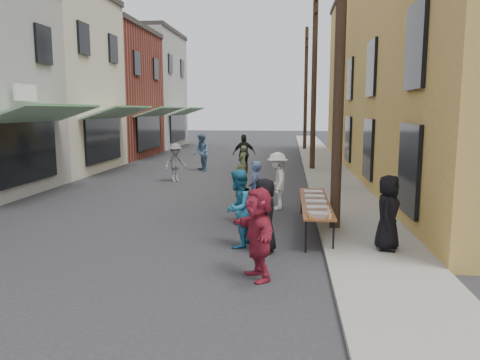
% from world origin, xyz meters
% --- Properties ---
extents(ground, '(120.00, 120.00, 0.00)m').
position_xyz_m(ground, '(0.00, 0.00, 0.00)').
color(ground, '#28282B').
rests_on(ground, ground).
extents(sidewalk, '(2.20, 60.00, 0.10)m').
position_xyz_m(sidewalk, '(5.00, 15.00, 0.05)').
color(sidewalk, gray).
rests_on(sidewalk, ground).
extents(storefront_row, '(8.00, 37.00, 9.00)m').
position_xyz_m(storefront_row, '(-10.00, 14.96, 4.12)').
color(storefront_row, maroon).
rests_on(storefront_row, ground).
extents(building_ochre, '(10.00, 28.00, 10.00)m').
position_xyz_m(building_ochre, '(11.10, 14.00, 5.00)').
color(building_ochre, gold).
rests_on(building_ochre, ground).
extents(utility_pole_near, '(0.26, 0.26, 9.00)m').
position_xyz_m(utility_pole_near, '(4.30, 3.00, 4.50)').
color(utility_pole_near, '#2D2116').
rests_on(utility_pole_near, ground).
extents(utility_pole_mid, '(0.26, 0.26, 9.00)m').
position_xyz_m(utility_pole_mid, '(4.30, 15.00, 4.50)').
color(utility_pole_mid, '#2D2116').
rests_on(utility_pole_mid, ground).
extents(utility_pole_far, '(0.26, 0.26, 9.00)m').
position_xyz_m(utility_pole_far, '(4.30, 27.00, 4.50)').
color(utility_pole_far, '#2D2116').
rests_on(utility_pole_far, ground).
extents(serving_table, '(0.70, 4.00, 0.75)m').
position_xyz_m(serving_table, '(3.80, 2.98, 0.71)').
color(serving_table, maroon).
rests_on(serving_table, ground).
extents(catering_tray_sausage, '(0.50, 0.33, 0.08)m').
position_xyz_m(catering_tray_sausage, '(3.80, 1.33, 0.79)').
color(catering_tray_sausage, maroon).
rests_on(catering_tray_sausage, serving_table).
extents(catering_tray_foil_b, '(0.50, 0.33, 0.08)m').
position_xyz_m(catering_tray_foil_b, '(3.80, 1.98, 0.79)').
color(catering_tray_foil_b, '#B2B2B7').
rests_on(catering_tray_foil_b, serving_table).
extents(catering_tray_buns, '(0.50, 0.33, 0.08)m').
position_xyz_m(catering_tray_buns, '(3.80, 2.68, 0.79)').
color(catering_tray_buns, tan).
rests_on(catering_tray_buns, serving_table).
extents(catering_tray_foil_d, '(0.50, 0.33, 0.08)m').
position_xyz_m(catering_tray_foil_d, '(3.80, 3.38, 0.79)').
color(catering_tray_foil_d, '#B2B2B7').
rests_on(catering_tray_foil_d, serving_table).
extents(catering_tray_buns_end, '(0.50, 0.33, 0.08)m').
position_xyz_m(catering_tray_buns_end, '(3.80, 4.08, 0.79)').
color(catering_tray_buns_end, tan).
rests_on(catering_tray_buns_end, serving_table).
extents(condiment_jar_a, '(0.07, 0.07, 0.08)m').
position_xyz_m(condiment_jar_a, '(3.58, 1.03, 0.79)').
color(condiment_jar_a, '#A57F26').
rests_on(condiment_jar_a, serving_table).
extents(condiment_jar_b, '(0.07, 0.07, 0.08)m').
position_xyz_m(condiment_jar_b, '(3.58, 1.13, 0.79)').
color(condiment_jar_b, '#A57F26').
rests_on(condiment_jar_b, serving_table).
extents(condiment_jar_c, '(0.07, 0.07, 0.08)m').
position_xyz_m(condiment_jar_c, '(3.58, 1.23, 0.79)').
color(condiment_jar_c, '#A57F26').
rests_on(condiment_jar_c, serving_table).
extents(cup_stack, '(0.08, 0.08, 0.12)m').
position_xyz_m(cup_stack, '(4.00, 1.08, 0.81)').
color(cup_stack, tan).
rests_on(cup_stack, serving_table).
extents(guest_front_a, '(0.54, 0.80, 1.60)m').
position_xyz_m(guest_front_a, '(2.63, 1.06, 0.80)').
color(guest_front_a, black).
rests_on(guest_front_a, ground).
extents(guest_front_b, '(0.42, 0.61, 1.59)m').
position_xyz_m(guest_front_b, '(2.18, 4.40, 0.80)').
color(guest_front_b, '#4F6199').
rests_on(guest_front_b, ground).
extents(guest_front_c, '(0.87, 0.99, 1.74)m').
position_xyz_m(guest_front_c, '(2.02, 1.40, 0.87)').
color(guest_front_c, teal).
rests_on(guest_front_c, ground).
extents(guest_front_d, '(0.74, 1.18, 1.76)m').
position_xyz_m(guest_front_d, '(2.78, 5.47, 0.88)').
color(guest_front_d, white).
rests_on(guest_front_d, ground).
extents(guest_front_e, '(0.59, 1.00, 1.59)m').
position_xyz_m(guest_front_e, '(1.86, 3.66, 0.79)').
color(guest_front_e, olive).
rests_on(guest_front_e, ground).
extents(guest_queue_back, '(1.11, 1.62, 1.68)m').
position_xyz_m(guest_queue_back, '(2.60, -0.55, 0.84)').
color(guest_queue_back, maroon).
rests_on(guest_queue_back, ground).
extents(server, '(0.74, 0.90, 1.59)m').
position_xyz_m(server, '(5.21, 1.18, 0.90)').
color(server, black).
rests_on(server, sidewalk).
extents(passerby_left, '(1.16, 1.17, 1.62)m').
position_xyz_m(passerby_left, '(-1.66, 10.63, 0.81)').
color(passerby_left, slate).
rests_on(passerby_left, ground).
extents(passerby_mid, '(1.17, 0.70, 1.86)m').
position_xyz_m(passerby_mid, '(0.99, 13.60, 0.93)').
color(passerby_mid, black).
rests_on(passerby_mid, ground).
extents(passerby_right, '(0.52, 0.63, 1.48)m').
position_xyz_m(passerby_right, '(1.12, 11.59, 0.74)').
color(passerby_right, '#4D5B34').
rests_on(passerby_right, ground).
extents(passerby_far, '(1.04, 1.12, 1.86)m').
position_xyz_m(passerby_far, '(-1.22, 14.23, 0.93)').
color(passerby_far, teal).
rests_on(passerby_far, ground).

